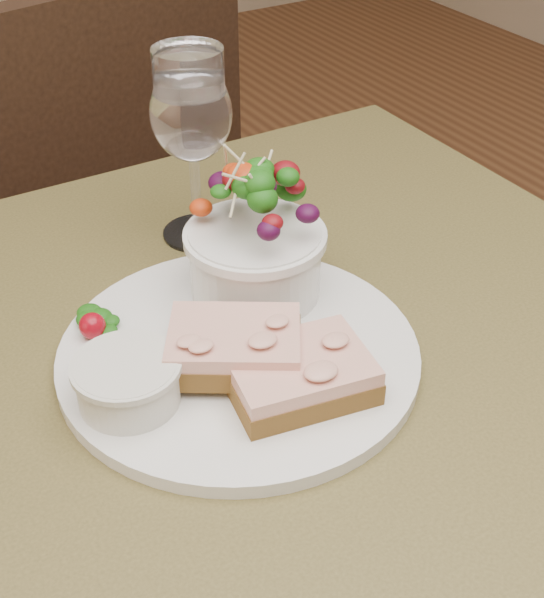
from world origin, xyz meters
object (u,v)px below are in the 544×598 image
sandwich_back (234,346)px  ramekin (128,380)px  chair_far (85,318)px  cafe_table (269,472)px  sandwich_front (299,374)px  dinner_plate (239,354)px  wine_glass (191,119)px  salad_bowl (255,233)px

sandwich_back → ramekin: size_ratio=1.67×
chair_far → ramekin: bearing=63.9°
chair_far → sandwich_back: bearing=70.3°
cafe_table → sandwich_front: sandwich_front is taller
dinner_plate → wine_glass: size_ratio=1.66×
sandwich_front → cafe_table: bearing=116.6°
cafe_table → sandwich_front: size_ratio=6.87×
cafe_table → ramekin: 0.17m
cafe_table → wine_glass: bearing=77.0°
dinner_plate → salad_bowl: size_ratio=2.29×
sandwich_back → ramekin: bearing=-153.8°
sandwich_front → salad_bowl: bearing=83.8°
cafe_table → salad_bowl: (0.05, 0.10, 0.17)m
chair_far → sandwich_front: bearing=72.9°
sandwich_front → wine_glass: size_ratio=0.67×
chair_far → dinner_plate: bearing=71.3°
cafe_table → sandwich_back: 0.14m
chair_far → wine_glass: 0.78m
cafe_table → sandwich_back: size_ratio=6.36×
sandwich_back → wine_glass: size_ratio=0.72×
dinner_plate → salad_bowl: bearing=50.1°
sandwich_front → ramekin: ramekin is taller
sandwich_front → sandwich_back: bearing=132.9°
dinner_plate → salad_bowl: (0.05, 0.06, 0.07)m
ramekin → wine_glass: size_ratio=0.43×
sandwich_front → wine_glass: 0.28m
dinner_plate → sandwich_front: size_ratio=2.50×
ramekin → dinner_plate: bearing=7.0°
cafe_table → dinner_plate: (-0.01, 0.04, 0.11)m
chair_far → wine_glass: size_ratio=5.14×
cafe_table → salad_bowl: 0.20m
dinner_plate → wine_glass: 0.23m
salad_bowl → ramekin: bearing=-153.8°
cafe_table → wine_glass: 0.32m
ramekin → salad_bowl: size_ratio=0.59×
dinner_plate → sandwich_back: size_ratio=2.31×
sandwich_back → wine_glass: (0.07, 0.21, 0.09)m
sandwich_back → salad_bowl: bearing=83.1°
dinner_plate → cafe_table: bearing=-80.0°
cafe_table → wine_glass: wine_glass is taller
ramekin → wine_glass: bearing=52.1°
dinner_plate → wine_glass: wine_glass is taller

